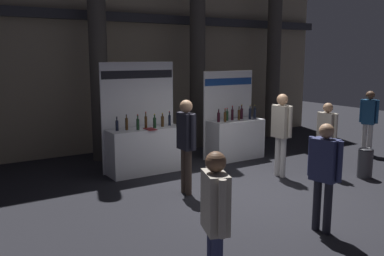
% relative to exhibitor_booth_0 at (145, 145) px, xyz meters
% --- Properties ---
extents(ground_plane, '(27.19, 27.19, 0.00)m').
position_rel_exhibitor_booth_0_xyz_m(ground_plane, '(1.07, -2.44, -0.63)').
color(ground_plane, black).
extents(hall_colonnade, '(13.60, 1.31, 6.71)m').
position_rel_exhibitor_booth_0_xyz_m(hall_colonnade, '(1.07, 2.49, 2.68)').
color(hall_colonnade, gray).
rests_on(hall_colonnade, ground_plane).
extents(exhibitor_booth_0, '(1.82, 0.71, 2.52)m').
position_rel_exhibitor_booth_0_xyz_m(exhibitor_booth_0, '(0.00, 0.00, 0.00)').
color(exhibitor_booth_0, white).
rests_on(exhibitor_booth_0, ground_plane).
extents(exhibitor_booth_1, '(1.56, 0.66, 2.27)m').
position_rel_exhibitor_booth_0_xyz_m(exhibitor_booth_1, '(2.56, -0.07, -0.03)').
color(exhibitor_booth_1, white).
rests_on(exhibitor_booth_1, ground_plane).
extents(trash_bin, '(0.32, 0.32, 0.65)m').
position_rel_exhibitor_booth_0_xyz_m(trash_bin, '(3.90, -3.00, -0.31)').
color(trash_bin, '#38383D').
rests_on(trash_bin, ground_plane).
extents(visitor_0, '(0.36, 0.45, 1.73)m').
position_rel_exhibitor_booth_0_xyz_m(visitor_0, '(5.91, -1.64, 0.40)').
color(visitor_0, silver).
rests_on(visitor_0, ground_plane).
extents(visitor_2, '(0.23, 0.53, 1.63)m').
position_rel_exhibitor_booth_0_xyz_m(visitor_2, '(3.36, -2.36, 0.33)').
color(visitor_2, navy).
rests_on(visitor_2, ground_plane).
extents(visitor_4, '(0.35, 0.55, 1.68)m').
position_rel_exhibitor_booth_0_xyz_m(visitor_4, '(-1.62, -5.04, 0.37)').
color(visitor_4, navy).
rests_on(visitor_4, ground_plane).
extents(visitor_5, '(0.24, 0.55, 1.84)m').
position_rel_exhibitor_booth_0_xyz_m(visitor_5, '(0.01, -1.81, 0.47)').
color(visitor_5, '#47382D').
rests_on(visitor_5, ground_plane).
extents(visitor_6, '(0.28, 0.55, 1.85)m').
position_rel_exhibitor_booth_0_xyz_m(visitor_6, '(2.39, -1.92, 0.49)').
color(visitor_6, silver).
rests_on(visitor_6, ground_plane).
extents(visitor_7, '(0.30, 0.55, 1.68)m').
position_rel_exhibitor_booth_0_xyz_m(visitor_7, '(0.81, -4.43, 0.37)').
color(visitor_7, '#23232D').
rests_on(visitor_7, ground_plane).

